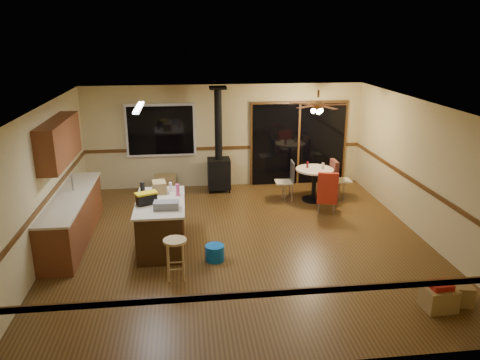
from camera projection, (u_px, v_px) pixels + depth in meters
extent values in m
plane|color=#4F3416|center=(242.00, 242.00, 8.93)|extent=(7.00, 7.00, 0.00)
plane|color=silver|center=(242.00, 106.00, 8.14)|extent=(7.00, 7.00, 0.00)
plane|color=tan|center=(225.00, 136.00, 11.85)|extent=(7.00, 0.00, 7.00)
plane|color=tan|center=(280.00, 270.00, 5.23)|extent=(7.00, 0.00, 7.00)
plane|color=tan|center=(43.00, 184.00, 8.14)|extent=(0.00, 7.00, 7.00)
plane|color=tan|center=(423.00, 171.00, 8.93)|extent=(0.00, 7.00, 7.00)
cube|color=black|center=(161.00, 130.00, 11.56)|extent=(1.72, 0.10, 1.32)
cube|color=black|center=(298.00, 144.00, 12.09)|extent=(2.52, 0.10, 2.10)
cube|color=brown|center=(72.00, 219.00, 8.91)|extent=(0.60, 3.00, 0.86)
cube|color=beige|center=(70.00, 197.00, 8.78)|extent=(0.64, 3.04, 0.04)
cube|color=brown|center=(59.00, 141.00, 8.64)|extent=(0.35, 2.00, 0.80)
cube|color=#35200D|center=(161.00, 225.00, 8.63)|extent=(0.80, 1.60, 0.86)
cube|color=beige|center=(160.00, 202.00, 8.49)|extent=(0.88, 1.68, 0.04)
cube|color=black|center=(219.00, 173.00, 11.66)|extent=(0.55, 0.50, 0.75)
cylinder|color=black|center=(218.00, 124.00, 11.27)|extent=(0.18, 0.18, 1.77)
cylinder|color=brown|center=(318.00, 106.00, 10.45)|extent=(0.24, 0.24, 0.10)
cylinder|color=brown|center=(319.00, 94.00, 10.37)|extent=(0.05, 0.05, 0.16)
sphere|color=#FFD88C|center=(318.00, 111.00, 10.49)|extent=(0.16, 0.16, 0.16)
cube|color=white|center=(139.00, 108.00, 8.23)|extent=(0.10, 1.20, 0.04)
cube|color=slate|center=(166.00, 205.00, 8.10)|extent=(0.44, 0.26, 0.13)
cube|color=black|center=(146.00, 199.00, 8.31)|extent=(0.39, 0.31, 0.19)
cube|color=gold|center=(146.00, 193.00, 8.28)|extent=(0.43, 0.34, 0.03)
cube|color=olive|center=(159.00, 187.00, 8.90)|extent=(0.29, 0.36, 0.22)
cylinder|color=black|center=(143.00, 190.00, 8.63)|extent=(0.10, 0.10, 0.30)
cylinder|color=#D84C8C|center=(178.00, 190.00, 8.73)|extent=(0.09, 0.09, 0.23)
cylinder|color=white|center=(171.00, 187.00, 8.99)|extent=(0.06, 0.06, 0.17)
cylinder|color=tan|center=(176.00, 259.00, 7.53)|extent=(0.45, 0.45, 0.69)
cylinder|color=#0C56AE|center=(215.00, 253.00, 8.19)|extent=(0.42, 0.42, 0.28)
cylinder|color=black|center=(313.00, 199.00, 11.13)|extent=(0.55, 0.55, 0.04)
cylinder|color=black|center=(314.00, 185.00, 11.02)|extent=(0.10, 0.10, 0.70)
cylinder|color=beige|center=(315.00, 170.00, 10.90)|extent=(0.88, 0.88, 0.04)
cylinder|color=#590C14|center=(307.00, 165.00, 10.95)|extent=(0.06, 0.06, 0.15)
cylinder|color=beige|center=(323.00, 166.00, 10.85)|extent=(0.08, 0.08, 0.15)
cube|color=#C1B890|center=(284.00, 182.00, 11.01)|extent=(0.42, 0.42, 0.03)
cube|color=slate|center=(292.00, 172.00, 10.95)|extent=(0.05, 0.40, 0.50)
cube|color=#C1B890|center=(327.00, 192.00, 10.35)|extent=(0.49, 0.49, 0.03)
cube|color=slate|center=(328.00, 184.00, 10.09)|extent=(0.39, 0.13, 0.50)
cube|color=#A82513|center=(328.00, 188.00, 10.10)|extent=(0.45, 0.21, 0.70)
cube|color=#C1B890|center=(342.00, 180.00, 11.12)|extent=(0.41, 0.41, 0.03)
cube|color=slate|center=(335.00, 171.00, 11.03)|extent=(0.04, 0.40, 0.50)
cube|color=#48211B|center=(334.00, 175.00, 11.06)|extent=(0.11, 0.44, 0.70)
cube|color=olive|center=(165.00, 184.00, 11.62)|extent=(0.54, 0.44, 0.43)
cube|color=olive|center=(439.00, 298.00, 6.75)|extent=(0.47, 0.40, 0.34)
cube|color=olive|center=(458.00, 294.00, 6.90)|extent=(0.43, 0.39, 0.31)
cube|color=maroon|center=(441.00, 285.00, 6.68)|extent=(0.31, 0.27, 0.08)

